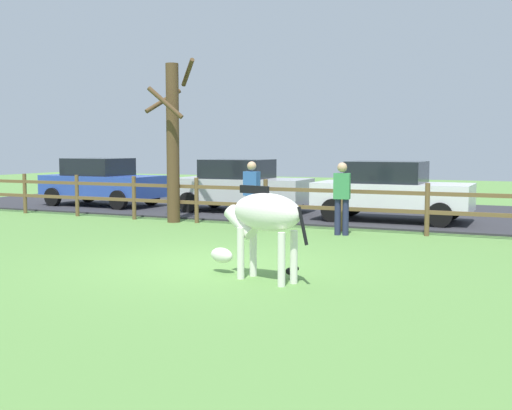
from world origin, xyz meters
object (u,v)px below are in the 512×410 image
crow_on_grass (292,271)px  parked_car_blue (101,182)px  bare_tree (173,139)px  parked_car_white (391,191)px  parked_car_silver (241,185)px  visitor_left_of_tree (252,192)px  zebra (263,219)px  visitor_right_of_tree (342,195)px

crow_on_grass → parked_car_blue: 12.94m
bare_tree → parked_car_white: bearing=23.5°
parked_car_silver → visitor_left_of_tree: 3.81m
parked_car_blue → visitor_left_of_tree: (6.96, -3.15, 0.06)m
zebra → parked_car_white: (0.08, 8.07, -0.08)m
crow_on_grass → parked_car_blue: size_ratio=0.05×
bare_tree → parked_car_silver: bearing=77.9°
zebra → visitor_left_of_tree: (-2.65, 5.30, -0.02)m
bare_tree → parked_car_blue: bearing=149.1°
zebra → visitor_right_of_tree: bearing=94.2°
visitor_right_of_tree → zebra: bearing=-85.8°
parked_car_blue → parked_car_white: 9.69m
parked_car_white → parked_car_silver: same height
bare_tree → parked_car_silver: bare_tree is taller
parked_car_blue → parked_car_silver: same height
parked_car_blue → visitor_right_of_tree: (9.22, -3.22, 0.06)m
crow_on_grass → parked_car_blue: parked_car_blue is taller
parked_car_white → visitor_left_of_tree: size_ratio=2.44×
parked_car_silver → zebra: bearing=-62.1°
visitor_right_of_tree → parked_car_silver: bearing=141.0°
bare_tree → visitor_right_of_tree: size_ratio=2.59×
zebra → crow_on_grass: bearing=33.7°
visitor_left_of_tree → bare_tree: bearing=169.0°
bare_tree → visitor_left_of_tree: size_ratio=2.59×
bare_tree → parked_car_white: (5.24, 2.28, -1.34)m
crow_on_grass → visitor_left_of_tree: size_ratio=0.13×
zebra → crow_on_grass: 0.92m
crow_on_grass → parked_car_white: bearing=92.2°
zebra → parked_car_blue: 12.80m
visitor_left_of_tree → visitor_right_of_tree: same height
crow_on_grass → visitor_right_of_tree: 5.10m
parked_car_white → parked_car_silver: (-4.63, 0.54, 0.00)m
zebra → parked_car_silver: parked_car_silver is taller
parked_car_silver → parked_car_blue: bearing=-178.3°
zebra → bare_tree: bearing=131.7°
parked_car_silver → crow_on_grass: bearing=-59.5°
parked_car_silver → visitor_right_of_tree: 5.36m
zebra → parked_car_white: parked_car_white is taller
zebra → parked_car_white: 8.07m
bare_tree → visitor_left_of_tree: 2.86m
crow_on_grass → parked_car_blue: (-9.98, 8.20, 0.72)m
zebra → crow_on_grass: size_ratio=8.75×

